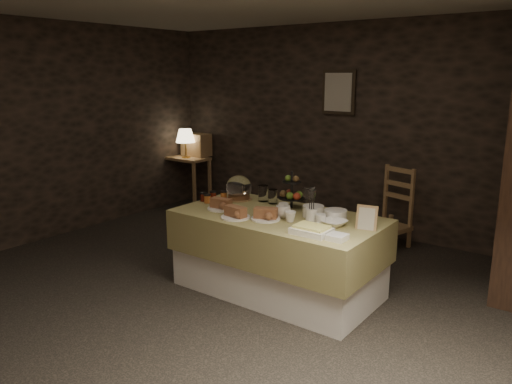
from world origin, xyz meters
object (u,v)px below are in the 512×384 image
Objects in this scene: console_table at (186,165)px; table_lamp at (185,136)px; wine_rack at (196,145)px; fruit_stand at (292,194)px; buffet_table at (278,248)px; chair at (390,211)px.

table_lamp is (0.05, -0.05, 0.45)m from console_table.
wine_rack is 1.20× the size of fruit_stand.
table_lamp is at bearing 148.83° from buffet_table.
table_lamp is at bearing 152.80° from fruit_stand.
chair is (3.17, 0.13, -0.66)m from table_lamp.
buffet_table is 2.57× the size of chair.
table_lamp is 3.24m from chair.
table_lamp reaches higher than console_table.
fruit_stand reaches higher than console_table.
wine_rack reaches higher than console_table.
fruit_stand is (-0.36, -1.57, 0.46)m from chair.
fruit_stand is at bearing -86.41° from chair.
console_table is 1.73× the size of table_lamp.
wine_rack is at bearing 90.00° from table_lamp.
chair is at bearing 1.35° from console_table.
wine_rack is (0.00, 0.23, -0.16)m from table_lamp.
table_lamp is 1.03× the size of wine_rack.
buffet_table is at bearing -34.44° from wine_rack.
console_table is (-2.90, 1.77, 0.19)m from buffet_table.
chair reaches higher than console_table.
table_lamp is at bearing -90.00° from wine_rack.
wine_rack is at bearing 145.56° from buffet_table.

